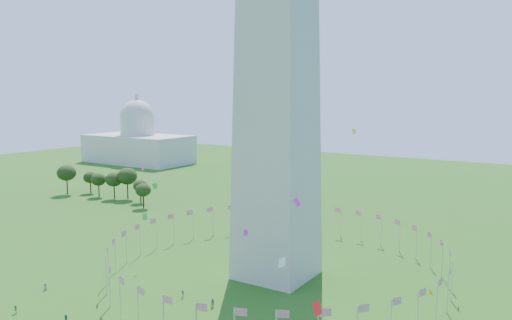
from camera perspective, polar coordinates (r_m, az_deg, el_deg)
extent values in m
cylinder|color=silver|center=(111.10, 21.07, -13.88)|extent=(0.24, 0.24, 9.00)
cylinder|color=silver|center=(117.61, 21.47, -12.70)|extent=(0.24, 0.24, 9.00)
cylinder|color=silver|center=(124.18, 21.25, -11.61)|extent=(0.24, 0.24, 9.00)
cylinder|color=silver|center=(130.61, 20.52, -10.63)|extent=(0.24, 0.24, 9.00)
cylinder|color=silver|center=(136.74, 19.36, -9.77)|extent=(0.24, 0.24, 9.00)
cylinder|color=silver|center=(142.43, 17.87, -9.01)|extent=(0.24, 0.24, 9.00)
cylinder|color=silver|center=(147.56, 16.10, -8.37)|extent=(0.24, 0.24, 9.00)
cylinder|color=silver|center=(152.06, 14.11, -7.83)|extent=(0.24, 0.24, 9.00)
cylinder|color=silver|center=(155.84, 11.96, -7.39)|extent=(0.24, 0.24, 9.00)
cylinder|color=silver|center=(158.83, 9.67, -7.05)|extent=(0.24, 0.24, 9.00)
cylinder|color=silver|center=(161.01, 7.29, -6.81)|extent=(0.24, 0.24, 9.00)
cylinder|color=silver|center=(162.32, 4.86, -6.66)|extent=(0.24, 0.24, 9.00)
cylinder|color=silver|center=(162.77, 2.39, -6.60)|extent=(0.24, 0.24, 9.00)
cylinder|color=silver|center=(162.33, -0.08, -6.63)|extent=(0.24, 0.24, 9.00)
cylinder|color=silver|center=(161.01, -2.52, -6.75)|extent=(0.24, 0.24, 9.00)
cylinder|color=silver|center=(158.84, -4.90, -6.97)|extent=(0.24, 0.24, 9.00)
cylinder|color=silver|center=(155.84, -7.19, -7.29)|extent=(0.24, 0.24, 9.00)
cylinder|color=silver|center=(152.07, -9.35, -7.70)|extent=(0.24, 0.24, 9.00)
cylinder|color=silver|center=(147.57, -11.34, -8.22)|extent=(0.24, 0.24, 9.00)
cylinder|color=silver|center=(142.43, -13.12, -8.84)|extent=(0.24, 0.24, 9.00)
cylinder|color=silver|center=(136.74, -14.62, -9.58)|extent=(0.24, 0.24, 9.00)
cylinder|color=silver|center=(130.62, -15.78, -10.43)|extent=(0.24, 0.24, 9.00)
cylinder|color=silver|center=(124.19, -16.53, -11.40)|extent=(0.24, 0.24, 9.00)
cylinder|color=silver|center=(117.62, -16.76, -12.49)|extent=(0.24, 0.24, 9.00)
cylinder|color=silver|center=(111.11, -16.38, -13.68)|extent=(0.24, 0.24, 9.00)
cylinder|color=silver|center=(104.87, -15.27, -14.94)|extent=(0.24, 0.24, 9.00)
cylinder|color=silver|center=(99.17, -13.34, -16.22)|extent=(0.24, 0.24, 9.00)
cylinder|color=silver|center=(94.29, -10.53, -17.43)|extent=(0.24, 0.24, 9.00)
cylinder|color=silver|center=(99.16, 18.00, -16.39)|extent=(0.24, 0.24, 9.00)
cylinder|color=silver|center=(104.86, 19.95, -15.13)|extent=(0.24, 0.24, 9.00)
imported|color=#1A422B|center=(107.68, -20.89, -16.63)|extent=(1.08, 1.06, 1.84)
imported|color=#1D2044|center=(113.81, -8.38, -14.93)|extent=(1.11, 1.15, 1.58)
imported|color=#1B4427|center=(116.05, -25.78, -15.14)|extent=(1.26, 1.00, 1.71)
imported|color=gray|center=(108.28, -5.00, -15.98)|extent=(0.98, 0.78, 1.94)
imported|color=gray|center=(126.09, -22.95, -13.18)|extent=(0.80, 0.95, 1.64)
plane|color=#CC2699|center=(98.46, 4.35, -12.80)|extent=(1.60, 2.41, 2.19)
plane|color=green|center=(105.71, -11.48, -2.94)|extent=(0.23, 1.53, 1.54)
plane|color=#CC2699|center=(158.41, -12.82, -0.99)|extent=(0.75, 1.58, 1.61)
plane|color=#CC2699|center=(108.72, -1.20, -8.33)|extent=(1.12, 1.02, 1.43)
plane|color=#CC2699|center=(99.73, 4.71, -4.83)|extent=(1.61, 1.60, 1.86)
plane|color=yellow|center=(108.10, 11.14, 3.23)|extent=(0.29, 1.27, 1.29)
plane|color=red|center=(49.79, 7.03, -16.48)|extent=(0.92, 1.42, 1.46)
plane|color=orange|center=(85.43, 19.38, -14.13)|extent=(1.28, 1.10, 1.31)
plane|color=white|center=(99.28, 2.97, -11.62)|extent=(2.10, 0.71, 2.14)
plane|color=green|center=(132.31, -12.59, -6.34)|extent=(1.53, 1.42, 1.88)
ellipsoid|color=#2B4316|center=(237.04, -20.80, -2.15)|extent=(8.26, 8.26, 12.91)
ellipsoid|color=#2B4316|center=(236.94, -18.39, -2.47)|extent=(6.09, 6.09, 9.51)
ellipsoid|color=#2B4316|center=(227.19, -17.54, -2.76)|extent=(6.51, 6.51, 10.17)
ellipsoid|color=#2B4316|center=(220.67, -15.91, -2.86)|extent=(7.14, 7.14, 11.16)
ellipsoid|color=#2B4316|center=(218.59, -14.48, -2.65)|extent=(8.40, 8.40, 13.13)
ellipsoid|color=#2B4316|center=(210.41, -13.05, -3.53)|extent=(5.93, 5.93, 9.26)
ellipsoid|color=#2B4316|center=(200.10, -12.75, -4.03)|extent=(6.13, 6.13, 9.58)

